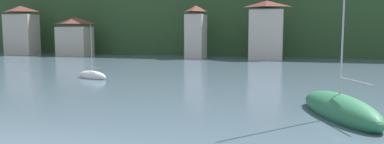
{
  "coord_description": "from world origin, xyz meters",
  "views": [
    {
      "loc": [
        5.42,
        23.84,
        4.84
      ],
      "look_at": [
        0.0,
        42.78,
        2.73
      ],
      "focal_mm": 34.3,
      "sensor_mm": 36.0,
      "label": 1
    }
  ],
  "objects_px": {
    "shore_building_west": "(22,31)",
    "shore_building_central": "(196,33)",
    "shore_building_eastcentral": "(266,31)",
    "sailboat_mid_3": "(339,109)",
    "sailboat_far_0": "(92,76)",
    "shore_building_westcentral": "(75,37)"
  },
  "relations": [
    {
      "from": "sailboat_mid_3",
      "to": "shore_building_westcentral",
      "type": "bearing_deg",
      "value": 25.31
    },
    {
      "from": "sailboat_far_0",
      "to": "shore_building_westcentral",
      "type": "bearing_deg",
      "value": -33.17
    },
    {
      "from": "shore_building_west",
      "to": "shore_building_eastcentral",
      "type": "relative_size",
      "value": 1.01
    },
    {
      "from": "shore_building_eastcentral",
      "to": "sailboat_mid_3",
      "type": "bearing_deg",
      "value": -80.06
    },
    {
      "from": "shore_building_central",
      "to": "shore_building_eastcentral",
      "type": "distance_m",
      "value": 13.27
    },
    {
      "from": "shore_building_west",
      "to": "sailboat_mid_3",
      "type": "relative_size",
      "value": 0.84
    },
    {
      "from": "shore_building_westcentral",
      "to": "sailboat_far_0",
      "type": "height_order",
      "value": "shore_building_westcentral"
    },
    {
      "from": "shore_building_eastcentral",
      "to": "sailboat_far_0",
      "type": "xyz_separation_m",
      "value": [
        -15.4,
        -33.18,
        -4.87
      ]
    },
    {
      "from": "shore_building_westcentral",
      "to": "shore_building_central",
      "type": "distance_m",
      "value": 26.53
    },
    {
      "from": "shore_building_westcentral",
      "to": "shore_building_eastcentral",
      "type": "height_order",
      "value": "shore_building_eastcentral"
    },
    {
      "from": "shore_building_central",
      "to": "shore_building_eastcentral",
      "type": "bearing_deg",
      "value": -2.26
    },
    {
      "from": "shore_building_west",
      "to": "sailboat_mid_3",
      "type": "distance_m",
      "value": 76.04
    },
    {
      "from": "shore_building_eastcentral",
      "to": "sailboat_mid_3",
      "type": "distance_m",
      "value": 45.93
    },
    {
      "from": "shore_building_west",
      "to": "shore_building_central",
      "type": "bearing_deg",
      "value": 0.36
    },
    {
      "from": "shore_building_west",
      "to": "shore_building_westcentral",
      "type": "bearing_deg",
      "value": 0.64
    },
    {
      "from": "shore_building_west",
      "to": "shore_building_westcentral",
      "type": "height_order",
      "value": "shore_building_west"
    },
    {
      "from": "shore_building_westcentral",
      "to": "shore_building_central",
      "type": "bearing_deg",
      "value": 0.22
    },
    {
      "from": "shore_building_west",
      "to": "shore_building_westcentral",
      "type": "distance_m",
      "value": 13.32
    },
    {
      "from": "shore_building_west",
      "to": "shore_building_eastcentral",
      "type": "height_order",
      "value": "shore_building_west"
    },
    {
      "from": "shore_building_westcentral",
      "to": "sailboat_far_0",
      "type": "distance_m",
      "value": 41.66
    },
    {
      "from": "shore_building_west",
      "to": "shore_building_central",
      "type": "distance_m",
      "value": 39.77
    },
    {
      "from": "shore_building_west",
      "to": "sailboat_far_0",
      "type": "height_order",
      "value": "shore_building_west"
    }
  ]
}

